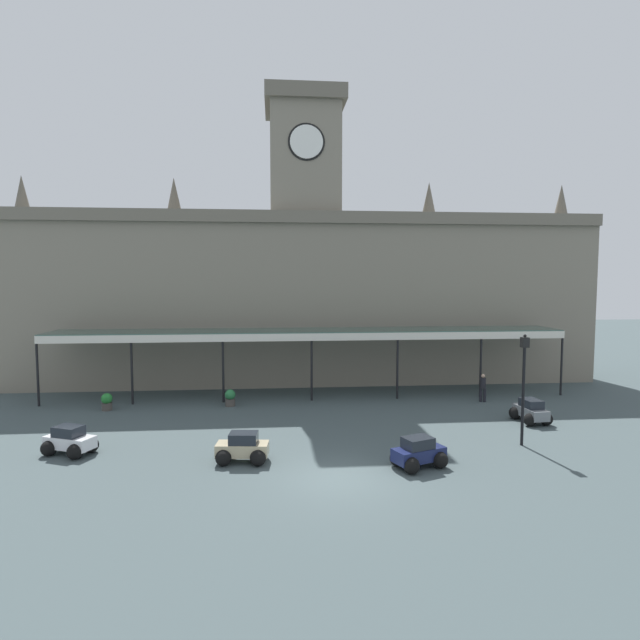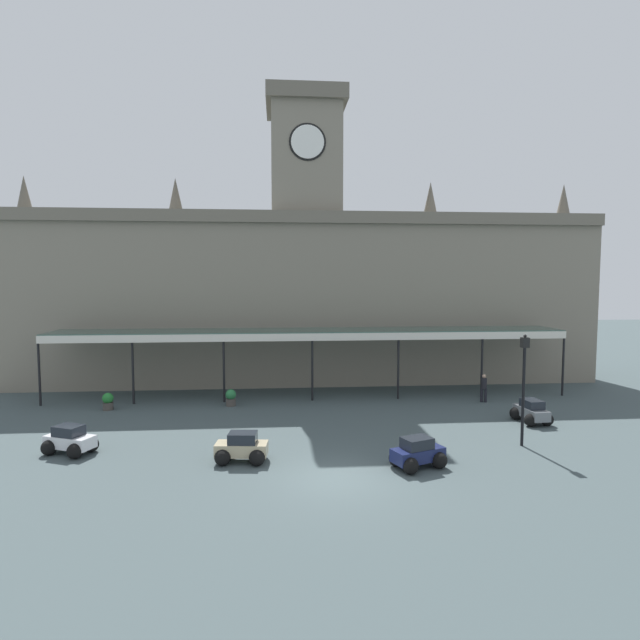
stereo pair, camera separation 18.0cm
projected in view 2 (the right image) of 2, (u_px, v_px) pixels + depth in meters
name	position (u px, v px, depth m)	size (l,w,h in m)	color
ground_plane	(335.00, 478.00, 18.71)	(140.00, 140.00, 0.00)	#404D4F
station_building	(306.00, 289.00, 37.12)	(40.61, 6.71, 20.21)	gray
entrance_canopy	(311.00, 333.00, 31.78)	(31.61, 3.26, 4.13)	#38564C
car_navy_sedan	(418.00, 455.00, 19.76)	(2.23, 1.95, 1.19)	#19214C
car_white_sedan	(70.00, 442.00, 21.35)	(2.23, 1.98, 1.19)	silver
car_grey_sedan	(531.00, 413.00, 26.01)	(1.64, 2.12, 1.19)	slate
car_beige_sedan	(242.00, 449.00, 20.39)	(2.13, 1.65, 1.19)	tan
pedestrian_near_entrance	(484.00, 387.00, 30.34)	(0.38, 0.34, 1.67)	black
victorian_lamppost	(524.00, 377.00, 22.17)	(0.30, 0.30, 4.90)	black
planter_by_canopy	(108.00, 401.00, 28.54)	(0.60, 0.60, 0.96)	#47423D
planter_near_kerb	(231.00, 397.00, 29.46)	(0.60, 0.60, 0.96)	#47423D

